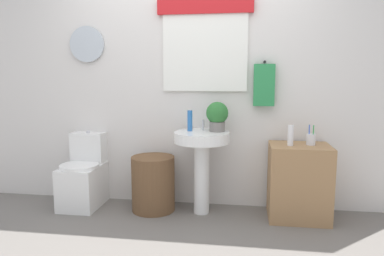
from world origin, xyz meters
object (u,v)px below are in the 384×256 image
Objects in this scene: wooden_cabinet at (299,182)px; toothbrush_cup at (311,139)px; laundry_hamper at (153,183)px; toilet at (84,177)px; potted_plant at (217,115)px; soap_bottle at (190,121)px; pedestal_sink at (202,152)px; lotion_bottle at (291,135)px.

toothbrush_cup reaches higher than wooden_cabinet.
toilet is at bearing 177.63° from laundry_hamper.
potted_plant is (-0.76, 0.06, 0.60)m from wooden_cabinet.
potted_plant is at bearing 177.33° from toothbrush_cup.
soap_bottle reaches higher than wooden_cabinet.
soap_bottle is (-1.02, 0.05, 0.54)m from wooden_cabinet.
pedestal_sink is 2.81× the size of potted_plant.
toilet reaches higher than wooden_cabinet.
pedestal_sink is at bearing -178.86° from toothbrush_cup.
pedestal_sink is at bearing -1.43° from toilet.
potted_plant is at bearing 5.55° from laundry_hamper.
wooden_cabinet is 2.46× the size of potted_plant.
laundry_hamper is 2.89× the size of lotion_bottle.
laundry_hamper is at bearing 180.00° from wooden_cabinet.
lotion_bottle is 0.20m from toothbrush_cup.
lotion_bottle is at bearing -8.51° from potted_plant.
lotion_bottle is (2.02, -0.07, 0.49)m from toilet.
laundry_hamper is at bearing 178.22° from lotion_bottle.
wooden_cabinet is at bearing 22.91° from lotion_bottle.
lotion_bottle is (0.81, -0.04, 0.19)m from pedestal_sink.
lotion_bottle is (1.29, -0.04, 0.52)m from laundry_hamper.
toilet is 1.50m from potted_plant.
lotion_bottle is at bearing -2.83° from pedestal_sink.
lotion_bottle is 1.00× the size of toothbrush_cup.
soap_bottle is (1.09, 0.02, 0.60)m from toilet.
potted_plant reaches higher than laundry_hamper.
lotion_bottle reaches higher than pedestal_sink.
lotion_bottle reaches higher than toilet.
laundry_hamper is 2.72× the size of soap_bottle.
lotion_bottle is at bearing -5.54° from soap_bottle.
laundry_hamper is 2.90× the size of toothbrush_cup.
laundry_hamper is 0.68× the size of pedestal_sink.
soap_bottle reaches higher than lotion_bottle.
toilet is at bearing 178.57° from pedestal_sink.
laundry_hamper is (0.73, -0.03, -0.02)m from toilet.
soap_bottle reaches higher than toilet.
soap_bottle is at bearing 174.46° from lotion_bottle.
pedestal_sink is 0.38m from potted_plant.
wooden_cabinet is at bearing -2.80° from soap_bottle.
soap_bottle reaches higher than laundry_hamper.
wooden_cabinet is at bearing -168.10° from toothbrush_cup.
toilet is 1.25m from soap_bottle.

